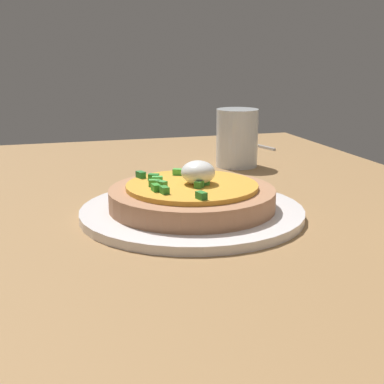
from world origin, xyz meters
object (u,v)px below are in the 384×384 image
(plate, at_px, (192,212))
(pizza, at_px, (192,196))
(fork, at_px, (253,145))
(cup_near, at_px, (237,141))

(plate, height_order, pizza, pizza)
(fork, bearing_deg, cup_near, 134.28)
(pizza, height_order, cup_near, cup_near)
(plate, relative_size, pizza, 1.35)
(cup_near, distance_m, fork, 0.21)
(plate, distance_m, cup_near, 0.31)
(pizza, bearing_deg, cup_near, 149.11)
(fork, bearing_deg, pizza, 133.93)
(cup_near, relative_size, fork, 0.85)
(cup_near, bearing_deg, fork, 149.69)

